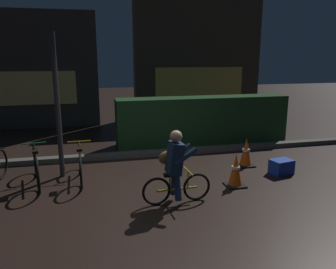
{
  "coord_description": "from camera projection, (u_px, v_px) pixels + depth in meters",
  "views": [
    {
      "loc": [
        -1.29,
        -5.63,
        2.42
      ],
      "look_at": [
        0.2,
        0.6,
        0.9
      ],
      "focal_mm": 36.05,
      "sensor_mm": 36.0,
      "label": 1
    }
  ],
  "objects": [
    {
      "name": "storefront_left",
      "position": [
        21.0,
        70.0,
        11.12
      ],
      "size": [
        4.95,
        0.54,
        3.84
      ],
      "color": "#383330",
      "rests_on": "ground"
    },
    {
      "name": "parked_bike_center_left",
      "position": [
        80.0,
        164.0,
        6.62
      ],
      "size": [
        0.46,
        1.59,
        0.73
      ],
      "rotation": [
        0.0,
        0.0,
        1.6
      ],
      "color": "black",
      "rests_on": "ground"
    },
    {
      "name": "traffic_cone_far",
      "position": [
        246.0,
        152.0,
        7.48
      ],
      "size": [
        0.36,
        0.36,
        0.64
      ],
      "color": "black",
      "rests_on": "ground"
    },
    {
      "name": "parked_bike_left_mid",
      "position": [
        36.0,
        167.0,
        6.4
      ],
      "size": [
        0.46,
        1.62,
        0.76
      ],
      "rotation": [
        0.0,
        0.0,
        1.75
      ],
      "color": "black",
      "rests_on": "ground"
    },
    {
      "name": "street_post",
      "position": [
        58.0,
        107.0,
        6.56
      ],
      "size": [
        0.1,
        0.1,
        2.84
      ],
      "primitive_type": "cylinder",
      "color": "#2D2D33",
      "rests_on": "ground"
    },
    {
      "name": "hedge_row",
      "position": [
        203.0,
        120.0,
        9.37
      ],
      "size": [
        4.8,
        0.7,
        1.29
      ],
      "primitive_type": "cube",
      "color": "#214723",
      "rests_on": "ground"
    },
    {
      "name": "cyclist",
      "position": [
        175.0,
        167.0,
        5.53
      ],
      "size": [
        1.19,
        0.5,
        1.25
      ],
      "rotation": [
        0.0,
        0.0,
        0.05
      ],
      "color": "black",
      "rests_on": "ground"
    },
    {
      "name": "ground_plane",
      "position": [
        165.0,
        190.0,
        6.18
      ],
      "size": [
        40.0,
        40.0,
        0.0
      ],
      "primitive_type": "plane",
      "color": "black"
    },
    {
      "name": "traffic_cone_near",
      "position": [
        236.0,
        170.0,
        6.32
      ],
      "size": [
        0.36,
        0.36,
        0.63
      ],
      "color": "black",
      "rests_on": "ground"
    },
    {
      "name": "blue_crate",
      "position": [
        281.0,
        167.0,
        7.01
      ],
      "size": [
        0.5,
        0.4,
        0.3
      ],
      "primitive_type": "cube",
      "rotation": [
        0.0,
        0.0,
        0.21
      ],
      "color": "#193DB7",
      "rests_on": "ground"
    },
    {
      "name": "sidewalk_curb",
      "position": [
        145.0,
        154.0,
        8.25
      ],
      "size": [
        12.0,
        0.24,
        0.12
      ],
      "primitive_type": "cube",
      "color": "#56544F",
      "rests_on": "ground"
    },
    {
      "name": "storefront_right",
      "position": [
        198.0,
        57.0,
        13.13
      ],
      "size": [
        5.01,
        0.54,
        4.69
      ],
      "color": "#42382D",
      "rests_on": "ground"
    }
  ]
}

